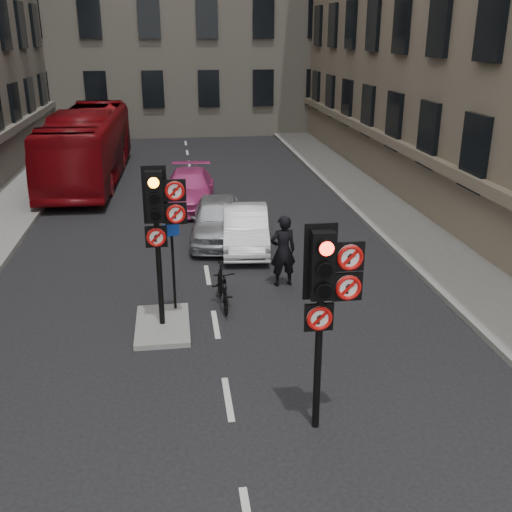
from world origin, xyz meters
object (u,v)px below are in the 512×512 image
object	(u,v)px
car_pink	(189,189)
info_sign	(173,254)
signal_near	(327,287)
car_silver	(217,219)
car_white	(246,228)
motorcyclist	(283,251)
signal_far	(160,213)
bus_red	(88,146)
motorcycle	(222,286)

from	to	relation	value
car_pink	info_sign	bearing A→B (deg)	-89.35
signal_near	car_silver	xyz separation A→B (m)	(-0.96, 9.96, -1.89)
car_white	motorcyclist	xyz separation A→B (m)	(0.60, -3.05, 0.33)
signal_far	signal_near	bearing A→B (deg)	-56.98
car_pink	info_sign	distance (m)	9.45
car_white	bus_red	world-z (taller)	bus_red
signal_near	motorcyclist	distance (m)	6.29
signal_far	car_pink	world-z (taller)	signal_far
car_white	motorcycle	xyz separation A→B (m)	(-1.07, -4.10, -0.11)
signal_near	car_silver	distance (m)	10.18
car_silver	info_sign	world-z (taller)	info_sign
car_silver	car_pink	distance (m)	4.24
car_silver	info_sign	distance (m)	5.47
motorcyclist	signal_far	bearing A→B (deg)	26.49
signal_far	car_silver	bearing A→B (deg)	74.63
motorcycle	motorcyclist	world-z (taller)	motorcyclist
signal_near	car_pink	world-z (taller)	signal_near
car_white	car_pink	xyz separation A→B (m)	(-1.57, 5.02, 0.03)
car_silver	car_pink	bearing A→B (deg)	106.25
car_silver	motorcyclist	distance (m)	4.15
signal_near	info_sign	world-z (taller)	signal_near
bus_red	car_silver	bearing A→B (deg)	-59.20
signal_far	bus_red	xyz separation A→B (m)	(-3.39, 14.97, -1.14)
car_silver	bus_red	world-z (taller)	bus_red
signal_far	car_white	bearing A→B (deg)	64.45
motorcyclist	car_pink	bearing A→B (deg)	-82.56
signal_far	car_pink	bearing A→B (deg)	85.05
car_silver	info_sign	size ratio (longest dim) A/B	1.92
motorcycle	signal_far	bearing A→B (deg)	-146.31
car_silver	motorcycle	world-z (taller)	car_silver
motorcycle	motorcyclist	size ratio (longest dim) A/B	0.91
signal_near	info_sign	bearing A→B (deg)	116.73
car_pink	motorcyclist	xyz separation A→B (m)	(2.17, -8.07, 0.29)
car_silver	car_white	bearing A→B (deg)	-40.57
motorcycle	signal_near	bearing A→B (deg)	-78.86
car_pink	info_sign	xyz separation A→B (m)	(-0.66, -9.39, 0.83)
car_pink	motorcyclist	bearing A→B (deg)	-70.27
bus_red	motorcycle	xyz separation A→B (m)	(4.75, -13.96, -1.04)
bus_red	signal_far	bearing A→B (deg)	-75.59
car_silver	car_white	world-z (taller)	car_silver
signal_far	car_silver	distance (m)	6.50
signal_far	motorcycle	bearing A→B (deg)	36.37
signal_near	bus_red	distance (m)	19.92
signal_far	info_sign	distance (m)	1.44
car_silver	car_pink	xyz separation A→B (m)	(-0.76, 4.17, -0.03)
signal_near	bus_red	world-z (taller)	signal_near
car_pink	bus_red	world-z (taller)	bus_red
car_silver	signal_near	bearing A→B (deg)	-78.57
bus_red	signal_near	bearing A→B (deg)	-70.82
motorcycle	motorcyclist	xyz separation A→B (m)	(1.68, 1.05, 0.44)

